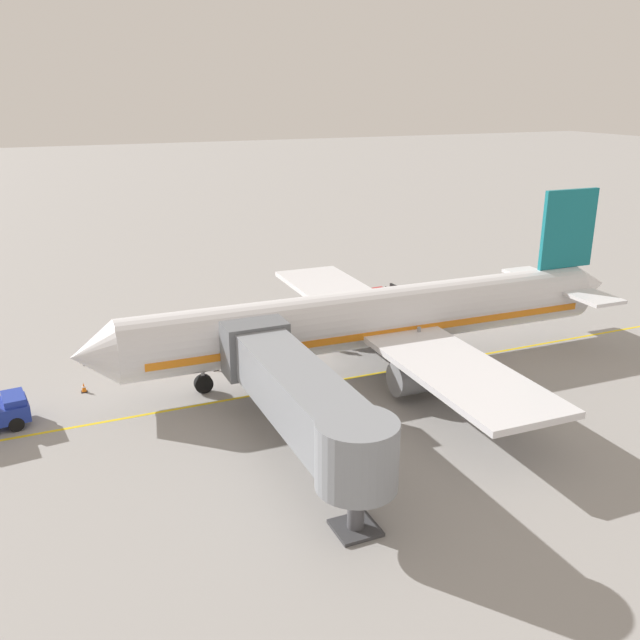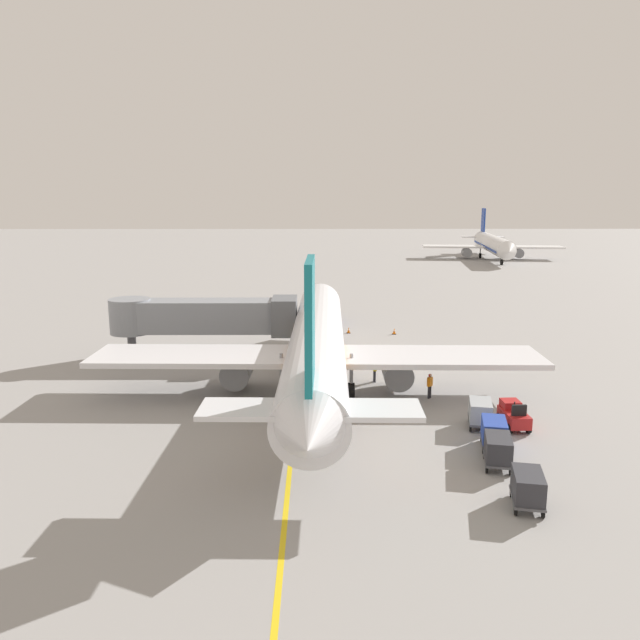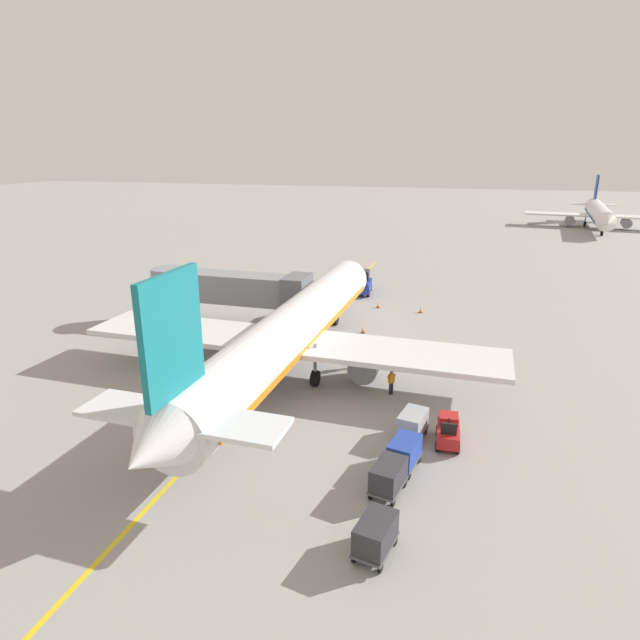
{
  "view_description": "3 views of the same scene",
  "coord_description": "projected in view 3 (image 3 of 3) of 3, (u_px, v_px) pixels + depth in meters",
  "views": [
    {
      "loc": [
        -35.13,
        19.35,
        17.15
      ],
      "look_at": [
        2.8,
        2.89,
        3.08
      ],
      "focal_mm": 38.25,
      "sensor_mm": 36.0,
      "label": 1
    },
    {
      "loc": [
        1.31,
        -41.53,
        13.36
      ],
      "look_at": [
        1.62,
        5.68,
        3.72
      ],
      "focal_mm": 34.83,
      "sensor_mm": 36.0,
      "label": 2
    },
    {
      "loc": [
        13.11,
        -34.02,
        15.51
      ],
      "look_at": [
        3.24,
        0.24,
        3.94
      ],
      "focal_mm": 29.52,
      "sensor_mm": 36.0,
      "label": 3
    }
  ],
  "objects": [
    {
      "name": "baggage_tug_lead",
      "position": [
        448.0,
        431.0,
        28.99
      ],
      "size": [
        1.39,
        2.56,
        1.62
      ],
      "color": "#B21E1E",
      "rests_on": "ground"
    },
    {
      "name": "ground_crew_loader",
      "position": [
        391.0,
        381.0,
        34.72
      ],
      "size": [
        0.53,
        0.62,
        1.69
      ],
      "color": "#232328",
      "rests_on": "ground"
    },
    {
      "name": "parked_airliner",
      "position": [
        292.0,
        331.0,
        37.51
      ],
      "size": [
        30.1,
        37.26,
        10.63
      ],
      "color": "silver",
      "rests_on": "ground"
    },
    {
      "name": "baggage_cart_third_in_train",
      "position": [
        388.0,
        476.0,
        24.65
      ],
      "size": [
        1.71,
        2.98,
        1.58
      ],
      "color": "#4C4C51",
      "rests_on": "ground"
    },
    {
      "name": "pushback_tractor",
      "position": [
        361.0,
        283.0,
        59.52
      ],
      "size": [
        2.66,
        4.61,
        2.4
      ],
      "color": "#1E339E",
      "rests_on": "ground"
    },
    {
      "name": "safety_cone_nose_right",
      "position": [
        363.0,
        330.0,
        46.66
      ],
      "size": [
        0.36,
        0.36,
        0.59
      ],
      "color": "black",
      "rests_on": "ground"
    },
    {
      "name": "baggage_cart_tail_end",
      "position": [
        376.0,
        534.0,
        20.92
      ],
      "size": [
        1.71,
        2.98,
        1.58
      ],
      "color": "#4C4C51",
      "rests_on": "ground"
    },
    {
      "name": "distant_taxiing_airliner",
      "position": [
        599.0,
        213.0,
        108.14
      ],
      "size": [
        28.87,
        35.48,
        10.1
      ],
      "color": "white",
      "rests_on": "ground"
    },
    {
      "name": "safety_cone_wing_tip",
      "position": [
        421.0,
        310.0,
        52.43
      ],
      "size": [
        0.36,
        0.36,
        0.59
      ],
      "color": "black",
      "rests_on": "ground"
    },
    {
      "name": "baggage_cart_second_in_train",
      "position": [
        404.0,
        451.0,
        26.64
      ],
      "size": [
        1.71,
        2.98,
        1.58
      ],
      "color": "#4C4C51",
      "rests_on": "ground"
    },
    {
      "name": "ground_plane",
      "position": [
        278.0,
        367.0,
        39.34
      ],
      "size": [
        400.0,
        400.0,
        0.0
      ],
      "primitive_type": "plane",
      "color": "gray"
    },
    {
      "name": "gate_lead_in_line",
      "position": [
        278.0,
        367.0,
        39.33
      ],
      "size": [
        0.24,
        80.0,
        0.01
      ],
      "primitive_type": "cube",
      "color": "gold",
      "rests_on": "ground"
    },
    {
      "name": "safety_cone_nose_left",
      "position": [
        378.0,
        305.0,
        54.06
      ],
      "size": [
        0.36,
        0.36,
        0.59
      ],
      "color": "black",
      "rests_on": "ground"
    },
    {
      "name": "ground_crew_wing_walker",
      "position": [
        354.0,
        356.0,
        38.96
      ],
      "size": [
        0.28,
        0.73,
        1.69
      ],
      "color": "#232328",
      "rests_on": "ground"
    },
    {
      "name": "jet_bridge",
      "position": [
        228.0,
        288.0,
        48.21
      ],
      "size": [
        15.38,
        3.5,
        4.98
      ],
      "color": "gray",
      "rests_on": "ground"
    },
    {
      "name": "baggage_cart_front",
      "position": [
        413.0,
        423.0,
        29.41
      ],
      "size": [
        1.71,
        2.98,
        1.58
      ],
      "color": "#4C4C51",
      "rests_on": "ground"
    }
  ]
}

